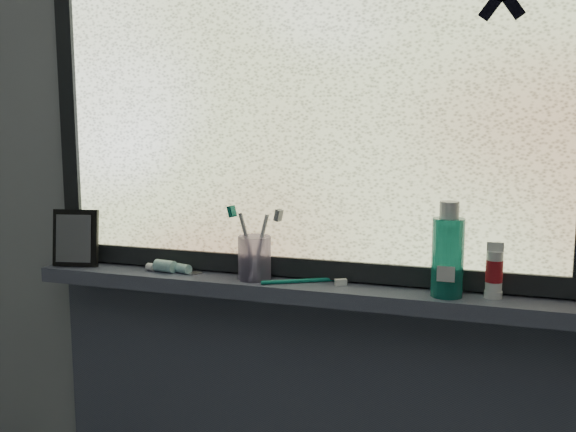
# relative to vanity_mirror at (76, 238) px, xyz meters

# --- Properties ---
(wall_back) EXTENTS (3.00, 0.01, 2.50)m
(wall_back) POSITION_rel_vanity_mirror_xyz_m (0.73, 0.09, 0.15)
(wall_back) COLOR #9EA3A8
(wall_back) RESTS_ON ground
(windowsill) EXTENTS (1.62, 0.14, 0.04)m
(windowsill) POSITION_rel_vanity_mirror_xyz_m (0.73, 0.01, -0.10)
(windowsill) COLOR #4D5166
(windowsill) RESTS_ON wall_back
(window_pane) EXTENTS (1.50, 0.01, 1.00)m
(window_pane) POSITION_rel_vanity_mirror_xyz_m (0.73, 0.07, 0.43)
(window_pane) COLOR silver
(window_pane) RESTS_ON wall_back
(frame_bottom) EXTENTS (1.60, 0.03, 0.05)m
(frame_bottom) POSITION_rel_vanity_mirror_xyz_m (0.73, 0.06, -0.05)
(frame_bottom) COLOR black
(frame_bottom) RESTS_ON windowsill
(frame_left) EXTENTS (0.05, 0.03, 1.10)m
(frame_left) POSITION_rel_vanity_mirror_xyz_m (-0.05, 0.06, 0.43)
(frame_left) COLOR black
(frame_left) RESTS_ON wall_back
(vanity_mirror) EXTENTS (0.14, 0.09, 0.16)m
(vanity_mirror) POSITION_rel_vanity_mirror_xyz_m (0.00, 0.00, 0.00)
(vanity_mirror) COLOR black
(vanity_mirror) RESTS_ON windowsill
(toothpaste_tube) EXTENTS (0.19, 0.08, 0.03)m
(toothpaste_tube) POSITION_rel_vanity_mirror_xyz_m (0.30, 0.01, -0.06)
(toothpaste_tube) COLOR white
(toothpaste_tube) RESTS_ON windowsill
(toothbrush_cup) EXTENTS (0.11, 0.11, 0.11)m
(toothbrush_cup) POSITION_rel_vanity_mirror_xyz_m (0.54, 0.01, -0.02)
(toothbrush_cup) COLOR #A698CA
(toothbrush_cup) RESTS_ON windowsill
(toothbrush_lying) EXTENTS (0.22, 0.14, 0.02)m
(toothbrush_lying) POSITION_rel_vanity_mirror_xyz_m (0.66, 0.01, -0.07)
(toothbrush_lying) COLOR #0D7A68
(toothbrush_lying) RESTS_ON windowsill
(mouthwash_bottle) EXTENTS (0.09, 0.09, 0.19)m
(mouthwash_bottle) POSITION_rel_vanity_mirror_xyz_m (1.04, 0.00, 0.03)
(mouthwash_bottle) COLOR #1B8D7C
(mouthwash_bottle) RESTS_ON windowsill
(cream_tube) EXTENTS (0.04, 0.04, 0.10)m
(cream_tube) POSITION_rel_vanity_mirror_xyz_m (1.14, 0.02, -0.01)
(cream_tube) COLOR silver
(cream_tube) RESTS_ON windowsill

